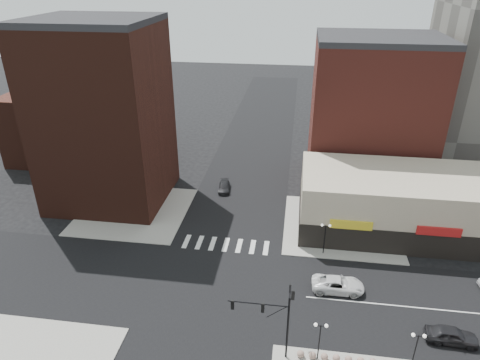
# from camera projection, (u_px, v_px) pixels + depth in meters

# --- Properties ---
(ground) EXTENTS (240.00, 240.00, 0.00)m
(ground) POSITION_uv_depth(u_px,v_px,m) (214.00, 288.00, 46.70)
(ground) COLOR black
(ground) RESTS_ON ground
(road_ew) EXTENTS (200.00, 14.00, 0.02)m
(road_ew) POSITION_uv_depth(u_px,v_px,m) (214.00, 288.00, 46.69)
(road_ew) COLOR black
(road_ew) RESTS_ON ground
(road_ns) EXTENTS (14.00, 200.00, 0.02)m
(road_ns) POSITION_uv_depth(u_px,v_px,m) (214.00, 288.00, 46.69)
(road_ns) COLOR black
(road_ns) RESTS_ON ground
(sidewalk_nw) EXTENTS (15.00, 15.00, 0.12)m
(sidewalk_nw) POSITION_uv_depth(u_px,v_px,m) (135.00, 211.00, 61.34)
(sidewalk_nw) COLOR gray
(sidewalk_nw) RESTS_ON ground
(sidewalk_ne) EXTENTS (15.00, 15.00, 0.12)m
(sidewalk_ne) POSITION_uv_depth(u_px,v_px,m) (340.00, 226.00, 57.68)
(sidewalk_ne) COLOR gray
(sidewalk_ne) RESTS_ON ground
(building_nw) EXTENTS (16.00, 15.00, 25.00)m
(building_nw) POSITION_uv_depth(u_px,v_px,m) (104.00, 118.00, 59.88)
(building_nw) COLOR #371911
(building_nw) RESTS_ON ground
(building_nw_low) EXTENTS (20.00, 18.00, 12.00)m
(building_nw_low) POSITION_uv_depth(u_px,v_px,m) (78.00, 122.00, 78.15)
(building_nw_low) COLOR #371911
(building_nw_low) RESTS_ON ground
(building_ne_midrise) EXTENTS (18.00, 15.00, 22.00)m
(building_ne_midrise) POSITION_uv_depth(u_px,v_px,m) (371.00, 116.00, 65.49)
(building_ne_midrise) COLOR maroon
(building_ne_midrise) RESTS_ON ground
(building_ne_row) EXTENTS (24.20, 12.20, 8.00)m
(building_ne_row) POSITION_uv_depth(u_px,v_px,m) (393.00, 207.00, 55.85)
(building_ne_row) COLOR #B5A790
(building_ne_row) RESTS_ON ground
(traffic_signal) EXTENTS (5.59, 3.09, 7.77)m
(traffic_signal) POSITION_uv_depth(u_px,v_px,m) (277.00, 312.00, 36.63)
(traffic_signal) COLOR black
(traffic_signal) RESTS_ON ground
(street_lamp_se_a) EXTENTS (1.22, 0.32, 4.16)m
(street_lamp_se_a) POSITION_uv_depth(u_px,v_px,m) (320.00, 332.00, 36.75)
(street_lamp_se_a) COLOR black
(street_lamp_se_a) RESTS_ON sidewalk_se
(street_lamp_se_b) EXTENTS (1.22, 0.32, 4.16)m
(street_lamp_se_b) POSITION_uv_depth(u_px,v_px,m) (417.00, 343.00, 35.74)
(street_lamp_se_b) COLOR black
(street_lamp_se_b) RESTS_ON sidewalk_se
(street_lamp_ne) EXTENTS (1.22, 0.32, 4.16)m
(street_lamp_ne) POSITION_uv_depth(u_px,v_px,m) (325.00, 231.00, 50.79)
(street_lamp_ne) COLOR black
(street_lamp_ne) RESTS_ON sidewalk_ne
(bollard_row) EXTENTS (8.00, 0.65, 0.65)m
(bollard_row) POSITION_uv_depth(u_px,v_px,m) (342.00, 359.00, 37.75)
(bollard_row) COLOR #8C7061
(bollard_row) RESTS_ON sidewalk_se
(white_suv) EXTENTS (5.67, 2.73, 1.56)m
(white_suv) POSITION_uv_depth(u_px,v_px,m) (338.00, 284.00, 46.07)
(white_suv) COLOR white
(white_suv) RESTS_ON ground
(dark_sedan_east) EXTENTS (4.80, 2.15, 1.60)m
(dark_sedan_east) POSITION_uv_depth(u_px,v_px,m) (451.00, 335.00, 39.68)
(dark_sedan_east) COLOR black
(dark_sedan_east) RESTS_ON ground
(dark_sedan_north) EXTENTS (2.19, 4.36, 1.22)m
(dark_sedan_north) POSITION_uv_depth(u_px,v_px,m) (224.00, 187.00, 66.82)
(dark_sedan_north) COLOR black
(dark_sedan_north) RESTS_ON ground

